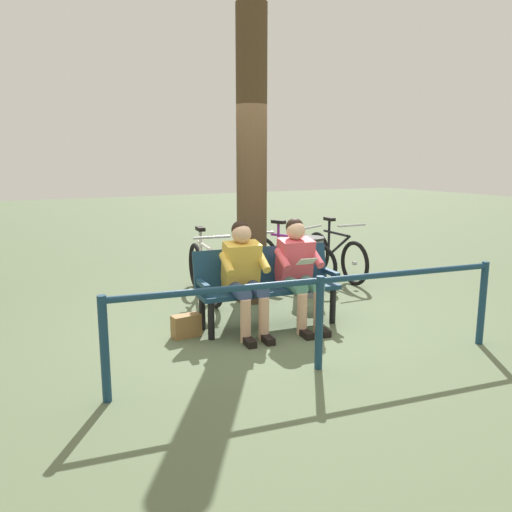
% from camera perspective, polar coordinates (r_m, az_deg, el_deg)
% --- Properties ---
extents(ground_plane, '(40.00, 40.00, 0.00)m').
position_cam_1_polar(ground_plane, '(5.87, 0.97, -7.54)').
color(ground_plane, '#566647').
extents(bench, '(1.64, 0.65, 0.87)m').
position_cam_1_polar(bench, '(5.72, 1.12, -2.76)').
color(bench, navy).
rests_on(bench, ground).
extents(person_reading, '(0.52, 0.80, 1.20)m').
position_cam_1_polar(person_reading, '(5.67, 4.78, -1.27)').
color(person_reading, '#D84C59').
rests_on(person_reading, ground).
extents(person_companion, '(0.52, 0.80, 1.20)m').
position_cam_1_polar(person_companion, '(5.42, -1.30, -1.81)').
color(person_companion, gold).
rests_on(person_companion, ground).
extents(handbag, '(0.31, 0.16, 0.24)m').
position_cam_1_polar(handbag, '(5.46, -7.79, -7.73)').
color(handbag, olive).
rests_on(handbag, ground).
extents(tree_trunk, '(0.39, 0.39, 3.67)m').
position_cam_1_polar(tree_trunk, '(6.51, -0.49, 10.71)').
color(tree_trunk, '#4C3823').
rests_on(tree_trunk, ground).
extents(litter_bin, '(0.41, 0.41, 0.80)m').
position_cam_1_polar(litter_bin, '(7.02, 5.88, -1.10)').
color(litter_bin, slate).
rests_on(litter_bin, ground).
extents(bicycle_green, '(0.48, 1.68, 0.94)m').
position_cam_1_polar(bicycle_green, '(8.06, 8.81, 0.07)').
color(bicycle_green, black).
rests_on(bicycle_green, ground).
extents(bicycle_purple, '(0.75, 1.56, 0.94)m').
position_cam_1_polar(bicycle_purple, '(7.68, 3.59, -0.36)').
color(bicycle_purple, black).
rests_on(bicycle_purple, ground).
extents(bicycle_blue, '(0.51, 1.66, 0.94)m').
position_cam_1_polar(bicycle_blue, '(7.23, -0.88, -1.04)').
color(bicycle_blue, black).
rests_on(bicycle_blue, ground).
extents(bicycle_black, '(0.48, 1.67, 0.94)m').
position_cam_1_polar(bicycle_black, '(6.89, -5.77, -1.69)').
color(bicycle_black, black).
rests_on(bicycle_black, ground).
extents(railing_fence, '(3.68, 0.58, 0.85)m').
position_cam_1_polar(railing_fence, '(4.51, 7.13, -5.24)').
color(railing_fence, navy).
rests_on(railing_fence, ground).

